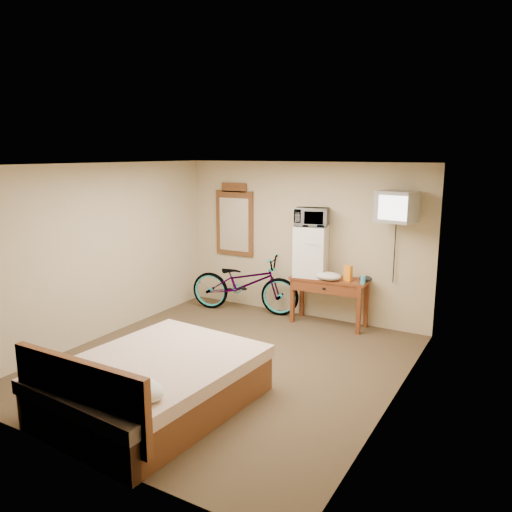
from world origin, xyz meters
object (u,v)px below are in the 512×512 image
blue_cup (363,280)px  bicycle (245,283)px  mini_fridge (311,251)px  wall_mirror (234,221)px  microwave (312,217)px  bed (150,384)px  crt_television (397,207)px  desk (328,287)px

blue_cup → bicycle: (-2.03, 0.01, -0.32)m
mini_fridge → wall_mirror: 1.60m
microwave → bed: microwave is taller
crt_television → microwave: bearing=179.3°
bed → mini_fridge: bearing=85.1°
blue_cup → bicycle: 2.06m
crt_television → desk: bearing=-179.0°
blue_cup → bed: bearing=-109.4°
blue_cup → bicycle: size_ratio=0.07×
mini_fridge → microwave: 0.53m
desk → wall_mirror: 2.08m
microwave → crt_television: size_ratio=0.80×
desk → crt_television: (0.97, 0.02, 1.29)m
bicycle → bed: (0.86, -3.32, -0.20)m
desk → crt_television: 1.61m
blue_cup → crt_television: 1.16m
microwave → crt_television: bearing=-15.7°
microwave → blue_cup: 1.23m
desk → bed: bed is taller
mini_fridge → crt_television: (1.28, -0.02, 0.76)m
crt_television → bed: size_ratio=0.28×
desk → mini_fridge: bearing=174.3°
microwave → bicycle: (-1.15, -0.09, -1.18)m
desk → bed: size_ratio=0.53×
mini_fridge → bicycle: mini_fridge is taller
desk → blue_cup: (0.56, -0.06, 0.20)m
blue_cup → wall_mirror: bearing=172.2°
mini_fridge → microwave: bearing=56.3°
microwave → mini_fridge: bearing=-138.7°
mini_fridge → bed: 3.52m
wall_mirror → bicycle: 1.12m
blue_cup → crt_television: size_ratio=0.20×
bed → wall_mirror: bearing=109.0°
microwave → bicycle: size_ratio=0.27×
microwave → bicycle: 1.65m
mini_fridge → bed: (-0.29, -3.41, -0.85)m
mini_fridge → wall_mirror: size_ratio=0.63×
crt_television → bicycle: crt_television is taller
mini_fridge → wall_mirror: wall_mirror is taller
mini_fridge → crt_television: crt_television is taller
bicycle → desk: bearing=-99.7°
desk → bed: bearing=-100.3°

